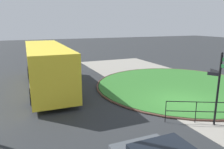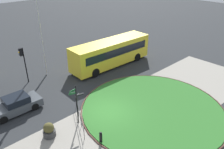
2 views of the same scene
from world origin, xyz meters
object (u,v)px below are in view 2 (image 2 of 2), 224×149
at_px(signpost_directional, 77,102).
at_px(planter_near_signpost, 49,131).
at_px(bollard_foreground, 101,137).
at_px(car_far_lane, 15,105).
at_px(traffic_light_near, 23,58).
at_px(bus_yellow, 111,52).
at_px(lamppost_tall, 41,33).

relative_size(signpost_directional, planter_near_signpost, 2.92).
xyz_separation_m(bollard_foreground, car_far_lane, (-2.81, 7.55, 0.17)).
xyz_separation_m(signpost_directional, car_far_lane, (-2.92, 4.72, -1.32)).
height_order(car_far_lane, traffic_light_near, traffic_light_near).
bearing_deg(signpost_directional, planter_near_signpost, 176.22).
xyz_separation_m(car_far_lane, planter_near_signpost, (0.53, -4.56, -0.13)).
distance_m(bollard_foreground, bus_yellow, 12.98).
bearing_deg(planter_near_signpost, bollard_foreground, -52.64).
relative_size(bus_yellow, planter_near_signpost, 9.05).
height_order(car_far_lane, planter_near_signpost, car_far_lane).
relative_size(bollard_foreground, bus_yellow, 0.09).
bearing_deg(planter_near_signpost, signpost_directional, -3.78).
relative_size(car_far_lane, traffic_light_near, 1.12).
xyz_separation_m(signpost_directional, lamppost_tall, (2.26, 9.14, 2.80)).
bearing_deg(car_far_lane, planter_near_signpost, 97.12).
bearing_deg(bus_yellow, signpost_directional, -144.64).
relative_size(signpost_directional, car_far_lane, 0.80).
bearing_deg(bus_yellow, lamppost_tall, 158.21).
distance_m(bollard_foreground, traffic_light_near, 12.05).
height_order(bollard_foreground, planter_near_signpost, planter_near_signpost).
relative_size(bollard_foreground, traffic_light_near, 0.25).
height_order(bollard_foreground, car_far_lane, car_far_lane).
height_order(bus_yellow, planter_near_signpost, bus_yellow).
bearing_deg(lamppost_tall, traffic_light_near, -176.50).
bearing_deg(planter_near_signpost, bus_yellow, 27.40).
relative_size(signpost_directional, bollard_foreground, 3.63).
relative_size(bus_yellow, car_far_lane, 2.46).
distance_m(bus_yellow, traffic_light_near, 9.73).
distance_m(bollard_foreground, car_far_lane, 8.06).
height_order(bollard_foreground, bus_yellow, bus_yellow).
xyz_separation_m(traffic_light_near, planter_near_signpost, (-2.34, -8.84, -2.23)).
height_order(bollard_foreground, lamppost_tall, lamppost_tall).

